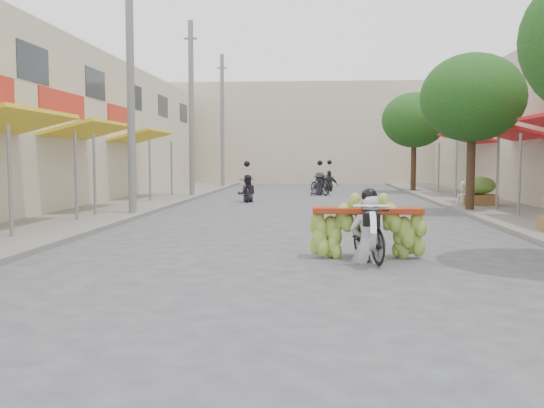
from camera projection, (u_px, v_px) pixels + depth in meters
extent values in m
plane|color=#535458|center=(284.00, 327.00, 6.58)|extent=(120.00, 120.00, 0.00)
cube|color=gray|center=(115.00, 207.00, 22.01)|extent=(4.00, 60.00, 0.12)
cube|color=gray|center=(510.00, 209.00, 20.96)|extent=(4.00, 60.00, 0.12)
cube|color=gold|center=(13.00, 120.00, 14.85)|extent=(1.77, 4.00, 0.53)
cylinder|color=slate|center=(10.00, 184.00, 13.12)|extent=(0.08, 0.08, 2.55)
cylinder|color=slate|center=(76.00, 178.00, 16.69)|extent=(0.08, 0.08, 2.55)
cube|color=gold|center=(89.00, 130.00, 19.82)|extent=(1.77, 4.00, 0.53)
cylinder|color=slate|center=(95.00, 176.00, 18.09)|extent=(0.08, 0.08, 2.55)
cylinder|color=slate|center=(131.00, 173.00, 21.67)|extent=(0.08, 0.08, 2.55)
cube|color=red|center=(63.00, 104.00, 19.83)|extent=(0.10, 3.50, 0.80)
cube|color=gold|center=(142.00, 136.00, 25.79)|extent=(1.77, 4.00, 0.53)
cylinder|color=slate|center=(150.00, 172.00, 24.05)|extent=(0.08, 0.08, 2.55)
cylinder|color=slate|center=(172.00, 170.00, 27.63)|extent=(0.08, 0.08, 2.55)
cube|color=red|center=(122.00, 116.00, 25.79)|extent=(0.10, 3.50, 0.80)
cube|color=#1E2328|center=(32.00, 63.00, 17.76)|extent=(0.08, 2.00, 1.10)
cube|color=#1E2328|center=(95.00, 84.00, 22.73)|extent=(0.08, 2.00, 1.10)
cube|color=#1E2328|center=(135.00, 97.00, 27.70)|extent=(0.08, 2.00, 1.10)
cube|color=#1E2328|center=(163.00, 106.00, 32.67)|extent=(0.08, 2.00, 1.10)
cube|color=#1E2328|center=(183.00, 113.00, 37.65)|extent=(0.08, 2.00, 1.10)
cylinder|color=slate|center=(520.00, 177.00, 17.84)|extent=(0.08, 0.08, 2.55)
cube|color=red|center=(506.00, 132.00, 21.74)|extent=(1.77, 4.20, 0.53)
cylinder|color=slate|center=(498.00, 175.00, 20.03)|extent=(0.08, 0.08, 2.55)
cylinder|color=slate|center=(469.00, 172.00, 23.81)|extent=(0.08, 0.08, 2.55)
cube|color=red|center=(466.00, 138.00, 27.71)|extent=(1.77, 4.20, 0.53)
cylinder|color=slate|center=(456.00, 171.00, 25.99)|extent=(0.08, 0.08, 2.55)
cylinder|color=slate|center=(439.00, 169.00, 29.77)|extent=(0.08, 0.08, 2.55)
cube|color=beige|center=(313.00, 135.00, 44.09)|extent=(20.00, 6.00, 7.00)
cylinder|color=slate|center=(131.00, 87.00, 18.61)|extent=(0.24, 0.24, 8.00)
cylinder|color=slate|center=(191.00, 110.00, 27.55)|extent=(0.24, 0.24, 8.00)
cube|color=slate|center=(191.00, 39.00, 27.31)|extent=(0.60, 0.08, 0.08)
cylinder|color=slate|center=(222.00, 122.00, 36.50)|extent=(0.24, 0.24, 8.00)
cube|color=slate|center=(222.00, 68.00, 36.26)|extent=(0.60, 0.08, 0.08)
cylinder|color=#3A2719|center=(471.00, 165.00, 19.97)|extent=(0.28, 0.28, 3.20)
ellipsoid|color=#1D4D16|center=(472.00, 98.00, 19.80)|extent=(3.40, 3.40, 2.90)
cylinder|color=#3A2719|center=(413.00, 162.00, 31.90)|extent=(0.28, 0.28, 3.20)
ellipsoid|color=#1D4D16|center=(414.00, 120.00, 31.73)|extent=(3.40, 3.40, 2.90)
cube|color=brown|center=(479.00, 198.00, 21.99)|extent=(1.20, 0.80, 0.50)
ellipsoid|color=#659C3A|center=(479.00, 182.00, 21.95)|extent=(1.20, 0.88, 0.66)
imported|color=black|center=(368.00, 233.00, 10.73)|extent=(0.89, 1.79, 1.02)
cylinder|color=silver|center=(372.00, 231.00, 10.08)|extent=(0.10, 0.66, 0.66)
cube|color=black|center=(371.00, 220.00, 10.16)|extent=(0.28, 0.22, 0.22)
cylinder|color=silver|center=(371.00, 206.00, 10.24)|extent=(0.60, 0.05, 0.05)
cube|color=maroon|center=(367.00, 210.00, 11.05)|extent=(1.98, 0.55, 0.10)
imported|color=silver|center=(369.00, 194.00, 10.63)|extent=(0.65, 0.48, 1.81)
sphere|color=black|center=(370.00, 144.00, 10.53)|extent=(0.28, 0.28, 0.28)
imported|color=silver|center=(467.00, 180.00, 22.05)|extent=(0.94, 0.62, 1.81)
imported|color=black|center=(247.00, 191.00, 25.07)|extent=(0.85, 1.73, 0.93)
imported|color=#2A2931|center=(247.00, 175.00, 25.02)|extent=(0.85, 0.59, 1.65)
sphere|color=black|center=(247.00, 164.00, 24.98)|extent=(0.26, 0.26, 0.26)
imported|color=black|center=(320.00, 185.00, 29.44)|extent=(1.33, 1.79, 1.05)
imported|color=#2A2931|center=(320.00, 172.00, 29.39)|extent=(1.19, 1.01, 1.65)
sphere|color=black|center=(320.00, 163.00, 29.36)|extent=(0.26, 0.26, 0.26)
imported|color=black|center=(329.00, 184.00, 33.11)|extent=(0.59, 1.44, 0.80)
imported|color=#2A2931|center=(329.00, 171.00, 33.06)|extent=(0.99, 0.59, 1.65)
sphere|color=black|center=(329.00, 162.00, 33.02)|extent=(0.26, 0.26, 0.26)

